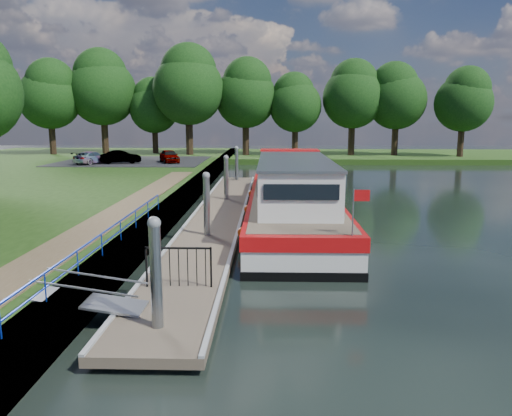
{
  "coord_description": "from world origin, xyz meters",
  "views": [
    {
      "loc": [
        2.52,
        -11.05,
        5.07
      ],
      "look_at": [
        1.95,
        9.1,
        1.4
      ],
      "focal_mm": 35.0,
      "sensor_mm": 36.0,
      "label": 1
    }
  ],
  "objects_px": {
    "car_b": "(121,157)",
    "barge": "(291,196)",
    "pontoon": "(219,218)",
    "car_a": "(169,156)",
    "car_c": "(92,157)"
  },
  "relations": [
    {
      "from": "barge",
      "to": "car_b",
      "type": "xyz_separation_m",
      "value": [
        -14.98,
        20.84,
        0.35
      ]
    },
    {
      "from": "barge",
      "to": "car_b",
      "type": "relative_size",
      "value": 5.8
    },
    {
      "from": "barge",
      "to": "car_c",
      "type": "relative_size",
      "value": 5.33
    },
    {
      "from": "pontoon",
      "to": "car_a",
      "type": "relative_size",
      "value": 8.28
    },
    {
      "from": "barge",
      "to": "car_c",
      "type": "xyz_separation_m",
      "value": [
        -17.54,
        20.46,
        0.32
      ]
    },
    {
      "from": "car_b",
      "to": "pontoon",
      "type": "bearing_deg",
      "value": -164.42
    },
    {
      "from": "car_c",
      "to": "car_b",
      "type": "bearing_deg",
      "value": -149.15
    },
    {
      "from": "pontoon",
      "to": "car_b",
      "type": "xyz_separation_m",
      "value": [
        -11.39,
        22.15,
        1.25
      ]
    },
    {
      "from": "car_a",
      "to": "car_c",
      "type": "bearing_deg",
      "value": 169.43
    },
    {
      "from": "car_a",
      "to": "car_b",
      "type": "height_order",
      "value": "car_a"
    },
    {
      "from": "car_a",
      "to": "pontoon",
      "type": "bearing_deg",
      "value": -95.36
    },
    {
      "from": "car_b",
      "to": "barge",
      "type": "bearing_deg",
      "value": -155.91
    },
    {
      "from": "pontoon",
      "to": "barge",
      "type": "xyz_separation_m",
      "value": [
        3.6,
        1.31,
        0.9
      ]
    },
    {
      "from": "car_a",
      "to": "car_c",
      "type": "distance_m",
      "value": 7.03
    },
    {
      "from": "car_b",
      "to": "car_c",
      "type": "xyz_separation_m",
      "value": [
        -2.56,
        -0.37,
        -0.02
      ]
    }
  ]
}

